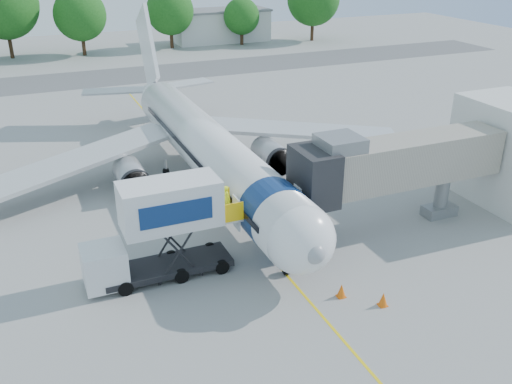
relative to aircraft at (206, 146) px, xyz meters
name	(u,v)px	position (x,y,z in m)	size (l,w,h in m)	color
ground	(226,205)	(0.00, -4.12, -2.95)	(160.00, 160.00, 0.00)	#979794
guidance_line	(226,205)	(0.00, -4.12, -2.94)	(0.15, 70.00, 0.01)	yellow
taxiway_strip	(115,77)	(0.00, 37.88, -2.94)	(120.00, 10.00, 0.01)	#59595B
aircraft	(206,146)	(0.00, 0.00, 0.00)	(34.17, 37.73, 11.35)	white
jet_bridge	(388,164)	(7.99, -11.12, 1.39)	(13.90, 3.20, 6.60)	#A39C8B
catering_hiloader	(160,231)	(-6.27, -11.12, -0.19)	(8.50, 2.44, 5.50)	black
ground_tug	(332,331)	(-0.64, -19.74, -2.18)	(3.78, 2.11, 1.47)	silver
safety_cone_a	(383,299)	(3.23, -18.16, -2.58)	(0.48, 0.48, 0.76)	#E85C0C
safety_cone_b	(341,291)	(1.70, -16.67, -2.59)	(0.48, 0.48, 0.76)	#E85C0C
outbuilding_right	(221,25)	(22.00, 57.88, -0.29)	(16.40, 7.40, 5.30)	silver
tree_c	(3,5)	(-11.87, 56.16, 4.74)	(9.93, 9.93, 12.66)	#382314
tree_d	(80,15)	(-1.58, 54.15, 3.06)	(7.77, 7.77, 9.91)	#382314
tree_e	(170,11)	(12.41, 54.77, 2.87)	(7.52, 7.52, 9.59)	#382314
tree_f	(242,16)	(24.06, 53.22, 1.64)	(5.94, 5.94, 7.57)	#382314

